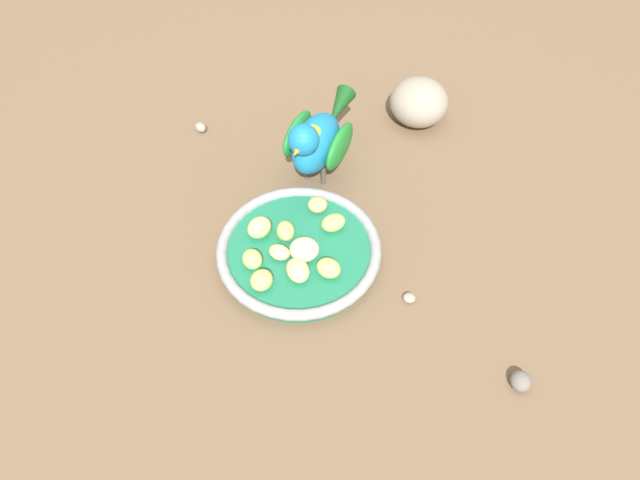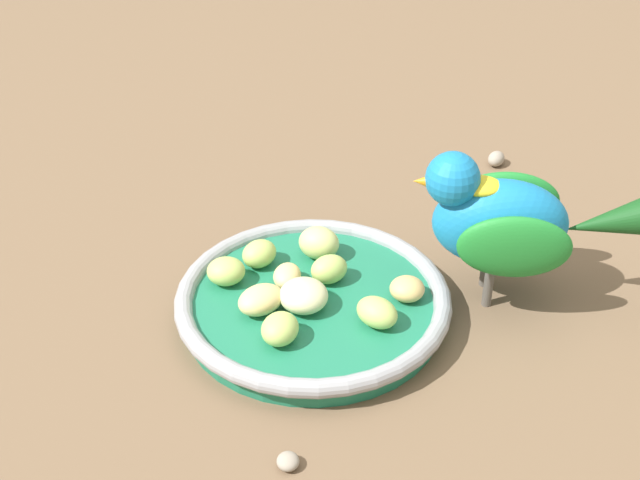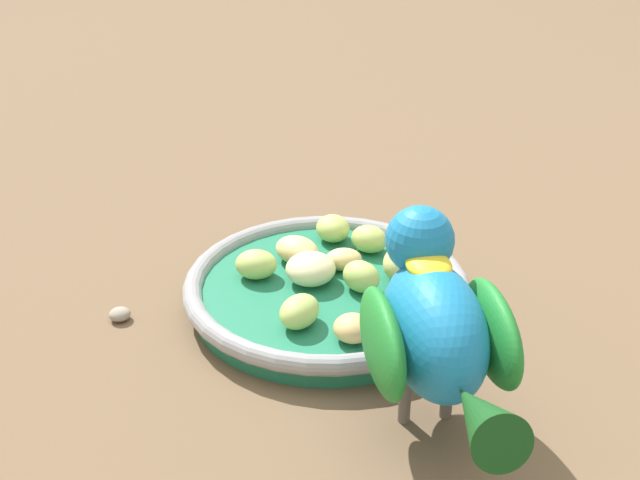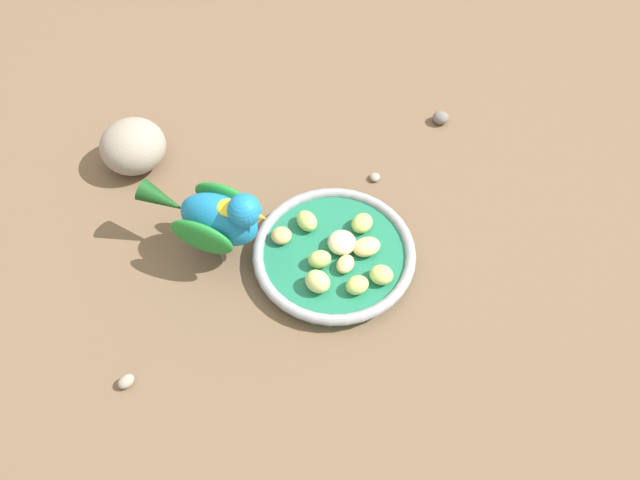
{
  "view_description": "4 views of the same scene",
  "coord_description": "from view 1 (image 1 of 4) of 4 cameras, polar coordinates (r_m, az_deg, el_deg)",
  "views": [
    {
      "loc": [
        0.11,
        0.41,
        0.61
      ],
      "look_at": [
        -0.01,
        -0.0,
        0.06
      ],
      "focal_mm": 30.62,
      "sensor_mm": 36.0,
      "label": 1
    },
    {
      "loc": [
        -0.46,
        0.32,
        0.48
      ],
      "look_at": [
        0.03,
        -0.04,
        0.06
      ],
      "focal_mm": 51.65,
      "sensor_mm": 36.0,
      "label": 2
    },
    {
      "loc": [
        -0.4,
        -0.39,
        0.35
      ],
      "look_at": [
        0.02,
        -0.02,
        0.05
      ],
      "focal_mm": 46.18,
      "sensor_mm": 36.0,
      "label": 3
    },
    {
      "loc": [
        0.5,
        -0.21,
        0.78
      ],
      "look_at": [
        0.01,
        -0.05,
        0.06
      ],
      "focal_mm": 37.46,
      "sensor_mm": 36.0,
      "label": 4
    }
  ],
  "objects": [
    {
      "name": "apple_piece_6",
      "position": [
        0.75,
        -3.61,
        0.95
      ],
      "size": [
        0.03,
        0.03,
        0.02
      ],
      "primitive_type": "ellipsoid",
      "rotation": [
        0.0,
        0.0,
        1.44
      ],
      "color": "#B2CC66",
      "rests_on": "feeding_bowl"
    },
    {
      "name": "apple_piece_1",
      "position": [
        0.78,
        -0.26,
        3.73
      ],
      "size": [
        0.04,
        0.04,
        0.02
      ],
      "primitive_type": "ellipsoid",
      "rotation": [
        0.0,
        0.0,
        4.31
      ],
      "color": "tan",
      "rests_on": "feeding_bowl"
    },
    {
      "name": "feeding_bowl",
      "position": [
        0.75,
        -2.2,
        -1.11
      ],
      "size": [
        0.23,
        0.23,
        0.03
      ],
      "color": "#1E7251",
      "rests_on": "ground_plane"
    },
    {
      "name": "ground_plane",
      "position": [
        0.74,
        -0.44,
        -3.15
      ],
      "size": [
        4.0,
        4.0,
        0.0
      ],
      "primitive_type": "plane",
      "color": "brown"
    },
    {
      "name": "apple_piece_0",
      "position": [
        0.75,
        -6.35,
        1.3
      ],
      "size": [
        0.05,
        0.04,
        0.03
      ],
      "primitive_type": "ellipsoid",
      "rotation": [
        0.0,
        0.0,
        0.56
      ],
      "color": "#C6D17A",
      "rests_on": "feeding_bowl"
    },
    {
      "name": "apple_piece_5",
      "position": [
        0.71,
        -2.33,
        -3.16
      ],
      "size": [
        0.03,
        0.04,
        0.02
      ],
      "primitive_type": "ellipsoid",
      "rotation": [
        0.0,
        0.0,
        4.76
      ],
      "color": "#E5C67F",
      "rests_on": "feeding_bowl"
    },
    {
      "name": "apple_piece_3",
      "position": [
        0.72,
        -7.09,
        -2.0
      ],
      "size": [
        0.03,
        0.04,
        0.02
      ],
      "primitive_type": "ellipsoid",
      "rotation": [
        0.0,
        0.0,
        4.88
      ],
      "color": "#B2CC66",
      "rests_on": "feeding_bowl"
    },
    {
      "name": "parrot",
      "position": [
        0.81,
        -0.3,
        10.48
      ],
      "size": [
        0.15,
        0.16,
        0.13
      ],
      "rotation": [
        0.0,
        0.0,
        0.87
      ],
      "color": "#59544C",
      "rests_on": "ground_plane"
    },
    {
      "name": "pebble_1",
      "position": [
        0.96,
        -12.37,
        11.45
      ],
      "size": [
        0.02,
        0.03,
        0.02
      ],
      "primitive_type": "ellipsoid",
      "rotation": [
        0.0,
        0.0,
        2.01
      ],
      "color": "gray",
      "rests_on": "ground_plane"
    },
    {
      "name": "apple_piece_2",
      "position": [
        0.73,
        -1.64,
        -0.98
      ],
      "size": [
        0.05,
        0.05,
        0.02
      ],
      "primitive_type": "ellipsoid",
      "rotation": [
        0.0,
        0.0,
        6.12
      ],
      "color": "beige",
      "rests_on": "feeding_bowl"
    },
    {
      "name": "apple_piece_7",
      "position": [
        0.7,
        -6.12,
        -4.19
      ],
      "size": [
        0.04,
        0.04,
        0.02
      ],
      "primitive_type": "ellipsoid",
      "rotation": [
        0.0,
        0.0,
        0.99
      ],
      "color": "#B2CC66",
      "rests_on": "feeding_bowl"
    },
    {
      "name": "apple_piece_9",
      "position": [
        0.76,
        1.4,
        1.82
      ],
      "size": [
        0.04,
        0.03,
        0.02
      ],
      "primitive_type": "ellipsoid",
      "rotation": [
        0.0,
        0.0,
        3.35
      ],
      "color": "#B2CC66",
      "rests_on": "feeding_bowl"
    },
    {
      "name": "apple_piece_8",
      "position": [
        0.71,
        0.92,
        -2.95
      ],
      "size": [
        0.04,
        0.04,
        0.02
      ],
      "primitive_type": "ellipsoid",
      "rotation": [
        0.0,
        0.0,
        2.21
      ],
      "color": "#B2CC66",
      "rests_on": "feeding_bowl"
    },
    {
      "name": "rock_large",
      "position": [
        0.95,
        10.3,
        13.99
      ],
      "size": [
        0.11,
        0.11,
        0.08
      ],
      "primitive_type": "ellipsoid",
      "rotation": [
        0.0,
        0.0,
        4.85
      ],
      "color": "gray",
      "rests_on": "ground_plane"
    },
    {
      "name": "apple_piece_4",
      "position": [
        0.73,
        -4.26,
        -1.29
      ],
      "size": [
        0.04,
        0.04,
        0.02
      ],
      "primitive_type": "ellipsoid",
      "rotation": [
        0.0,
        0.0,
        5.51
      ],
      "color": "#E5C67F",
      "rests_on": "feeding_bowl"
    },
    {
      "name": "pebble_0",
      "position": [
        0.69,
        20.24,
        -13.68
      ],
      "size": [
        0.03,
        0.03,
        0.02
      ],
      "primitive_type": "ellipsoid",
      "rotation": [
        0.0,
        0.0,
        4.22
      ],
      "color": "slate",
      "rests_on": "ground_plane"
    },
    {
      "name": "pebble_2",
      "position": [
        0.72,
        9.31,
        -5.98
      ],
      "size": [
        0.02,
        0.02,
        0.01
      ],
      "primitive_type": "ellipsoid",
      "rotation": [
        0.0,
        0.0,
        2.6
      ],
      "color": "gray",
      "rests_on": "ground_plane"
    }
  ]
}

